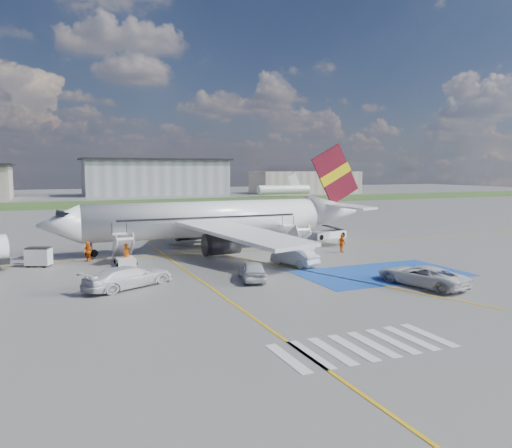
{
  "coord_description": "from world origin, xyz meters",
  "views": [
    {
      "loc": [
        -16.21,
        -38.12,
        8.81
      ],
      "look_at": [
        2.8,
        6.39,
        3.5
      ],
      "focal_mm": 35.0,
      "sensor_mm": 36.0,
      "label": 1
    }
  ],
  "objects_px": {
    "airliner": "(218,219)",
    "car_silver_b": "(295,257)",
    "gpu_cart": "(39,258)",
    "van_white_b": "(129,273)",
    "belt_loader": "(328,235)",
    "van_white_a": "(422,272)",
    "car_silver_a": "(252,270)"
  },
  "relations": [
    {
      "from": "airliner",
      "to": "car_silver_b",
      "type": "bearing_deg",
      "value": -74.54
    },
    {
      "from": "gpu_cart",
      "to": "van_white_b",
      "type": "distance_m",
      "value": 13.1
    },
    {
      "from": "airliner",
      "to": "gpu_cart",
      "type": "height_order",
      "value": "airliner"
    },
    {
      "from": "gpu_cart",
      "to": "van_white_b",
      "type": "bearing_deg",
      "value": -37.89
    },
    {
      "from": "belt_loader",
      "to": "van_white_a",
      "type": "xyz_separation_m",
      "value": [
        -7.35,
        -25.72,
        0.61
      ]
    },
    {
      "from": "gpu_cart",
      "to": "car_silver_b",
      "type": "xyz_separation_m",
      "value": [
        21.66,
        -8.75,
        0.01
      ]
    },
    {
      "from": "car_silver_b",
      "to": "van_white_a",
      "type": "relative_size",
      "value": 0.88
    },
    {
      "from": "car_silver_b",
      "to": "car_silver_a",
      "type": "bearing_deg",
      "value": 16.46
    },
    {
      "from": "gpu_cart",
      "to": "van_white_a",
      "type": "xyz_separation_m",
      "value": [
        26.87,
        -19.61,
        0.24
      ]
    },
    {
      "from": "van_white_b",
      "to": "belt_loader",
      "type": "bearing_deg",
      "value": -84.88
    },
    {
      "from": "van_white_b",
      "to": "airliner",
      "type": "bearing_deg",
      "value": -66.56
    },
    {
      "from": "van_white_a",
      "to": "gpu_cart",
      "type": "bearing_deg",
      "value": -47.94
    },
    {
      "from": "car_silver_a",
      "to": "car_silver_b",
      "type": "xyz_separation_m",
      "value": [
        5.94,
        4.14,
        0.0
      ]
    },
    {
      "from": "gpu_cart",
      "to": "car_silver_a",
      "type": "distance_m",
      "value": 20.33
    },
    {
      "from": "airliner",
      "to": "van_white_b",
      "type": "height_order",
      "value": "airliner"
    },
    {
      "from": "airliner",
      "to": "belt_loader",
      "type": "bearing_deg",
      "value": 10.46
    },
    {
      "from": "car_silver_a",
      "to": "van_white_b",
      "type": "relative_size",
      "value": 0.85
    },
    {
      "from": "airliner",
      "to": "van_white_a",
      "type": "bearing_deg",
      "value": -69.52
    },
    {
      "from": "car_silver_b",
      "to": "van_white_a",
      "type": "distance_m",
      "value": 12.04
    },
    {
      "from": "belt_loader",
      "to": "van_white_b",
      "type": "bearing_deg",
      "value": -162.79
    },
    {
      "from": "airliner",
      "to": "belt_loader",
      "type": "relative_size",
      "value": 6.23
    },
    {
      "from": "belt_loader",
      "to": "car_silver_b",
      "type": "bearing_deg",
      "value": -145.19
    },
    {
      "from": "gpu_cart",
      "to": "car_silver_a",
      "type": "relative_size",
      "value": 0.52
    },
    {
      "from": "airliner",
      "to": "belt_loader",
      "type": "distance_m",
      "value": 16.4
    },
    {
      "from": "airliner",
      "to": "van_white_b",
      "type": "xyz_separation_m",
      "value": [
        -12.08,
        -14.67,
        -2.31
      ]
    },
    {
      "from": "gpu_cart",
      "to": "van_white_a",
      "type": "distance_m",
      "value": 33.27
    },
    {
      "from": "car_silver_a",
      "to": "van_white_b",
      "type": "bearing_deg",
      "value": 6.25
    },
    {
      "from": "car_silver_b",
      "to": "van_white_b",
      "type": "distance_m",
      "value": 15.63
    },
    {
      "from": "airliner",
      "to": "car_silver_a",
      "type": "distance_m",
      "value": 16.5
    },
    {
      "from": "belt_loader",
      "to": "car_silver_b",
      "type": "height_order",
      "value": "belt_loader"
    },
    {
      "from": "airliner",
      "to": "car_silver_b",
      "type": "distance_m",
      "value": 12.65
    },
    {
      "from": "car_silver_a",
      "to": "car_silver_b",
      "type": "distance_m",
      "value": 7.25
    }
  ]
}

